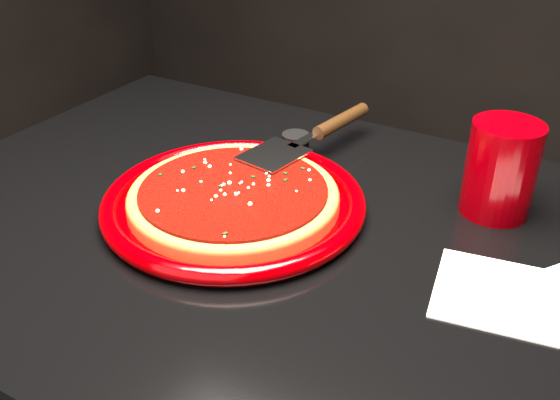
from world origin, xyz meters
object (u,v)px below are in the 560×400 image
object	(u,v)px
plate	(234,202)
ramekin	(295,144)
pizza_server	(312,134)
cup	(501,169)

from	to	relation	value
plate	ramekin	xyz separation A→B (m)	(-0.01, 0.21, 0.00)
pizza_server	cup	distance (m)	0.31
cup	ramekin	world-z (taller)	cup
cup	ramekin	size ratio (longest dim) A/B	2.94
plate	ramekin	size ratio (longest dim) A/B	8.17
pizza_server	cup	bearing A→B (deg)	6.92
plate	pizza_server	size ratio (longest dim) A/B	1.13
cup	ramekin	distance (m)	0.35
plate	ramekin	world-z (taller)	ramekin
cup	ramekin	bearing A→B (deg)	176.10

